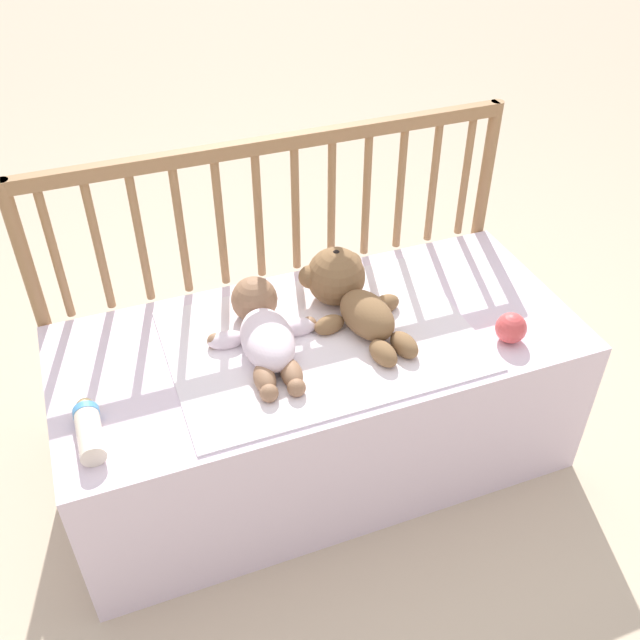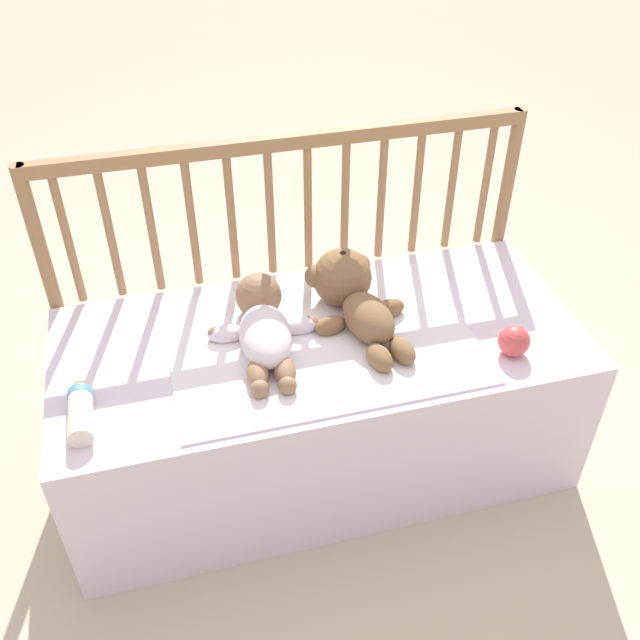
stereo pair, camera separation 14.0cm
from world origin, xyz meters
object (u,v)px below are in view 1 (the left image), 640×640
at_px(teddy_bear, 349,293).
at_px(baby, 264,331).
at_px(baby_bottle, 89,429).
at_px(toy_ball, 511,328).

distance_m(teddy_bear, baby, 0.25).
bearing_deg(baby_bottle, teddy_bear, 16.68).
relative_size(toy_ball, baby_bottle, 0.44).
bearing_deg(baby, baby_bottle, -160.32).
bearing_deg(teddy_bear, toy_ball, -36.30).
distance_m(baby, baby_bottle, 0.47).
bearing_deg(teddy_bear, baby_bottle, -163.32).
distance_m(teddy_bear, baby_bottle, 0.71).
distance_m(baby, toy_ball, 0.61).
relative_size(teddy_bear, baby, 1.03).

